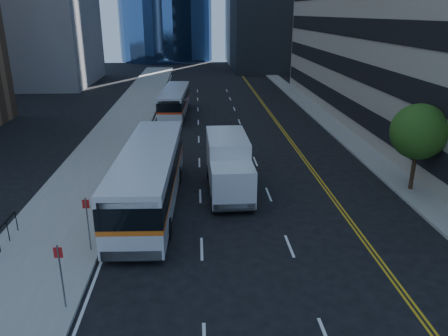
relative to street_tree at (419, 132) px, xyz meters
name	(u,v)px	position (x,y,z in m)	size (l,w,h in m)	color
ground	(287,271)	(-9.00, -8.00, -3.64)	(160.00, 160.00, 0.00)	black
sidewalk_west	(124,125)	(-19.50, 17.00, -3.57)	(5.00, 90.00, 0.15)	gray
sidewalk_east	(328,122)	(0.00, 17.00, -3.57)	(2.00, 90.00, 0.15)	gray
street_tree	(419,132)	(0.00, 0.00, 0.00)	(3.20, 3.20, 5.10)	#332114
bus_front	(150,175)	(-15.20, -1.14, -1.87)	(3.17, 12.69, 3.25)	silver
bus_rear	(175,101)	(-14.84, 21.18, -2.15)	(2.89, 10.70, 2.73)	silver
box_truck	(229,164)	(-10.82, 0.60, -1.94)	(2.44, 6.76, 3.21)	silver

